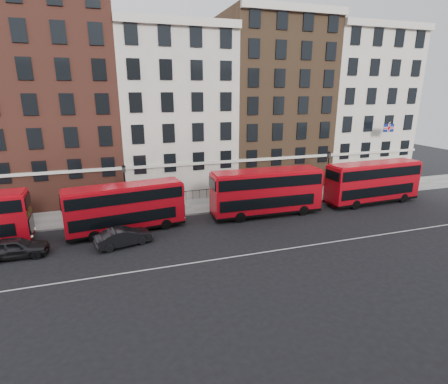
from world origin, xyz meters
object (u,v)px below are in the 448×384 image
object	(u,v)px
bus_b	(125,207)
traffic_light	(381,175)
car_front	(124,237)
bus_d	(373,182)
bus_c	(266,191)
car_rear	(16,248)

from	to	relation	value
bus_b	traffic_light	distance (m)	29.47
car_front	bus_b	bearing A→B (deg)	-21.61
bus_b	car_front	bearing A→B (deg)	-104.68
bus_d	car_front	distance (m)	26.73
traffic_light	car_front	bearing A→B (deg)	-169.64
bus_c	traffic_light	size ratio (longest dim) A/B	3.38
bus_d	traffic_light	world-z (taller)	bus_d
bus_d	car_rear	size ratio (longest dim) A/B	2.43
car_rear	bus_c	bearing A→B (deg)	-81.68
traffic_light	bus_c	bearing A→B (deg)	-171.26
bus_b	traffic_light	xyz separation A→B (m)	(29.37, 2.46, 0.17)
bus_c	traffic_light	bearing A→B (deg)	10.00
bus_c	car_rear	xyz separation A→B (m)	(-21.53, -2.67, -1.71)
bus_d	car_front	world-z (taller)	bus_d
bus_d	car_front	size ratio (longest dim) A/B	2.48
car_rear	bus_d	bearing A→B (deg)	-84.30
car_rear	car_front	size ratio (longest dim) A/B	1.02
car_rear	traffic_light	distance (m)	37.86
bus_b	car_rear	xyz separation A→B (m)	(-8.11, -2.66, -1.50)
bus_c	car_rear	distance (m)	21.76
bus_c	bus_b	bearing A→B (deg)	-178.72
bus_d	car_front	xyz separation A→B (m)	(-26.50, -2.98, -1.72)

